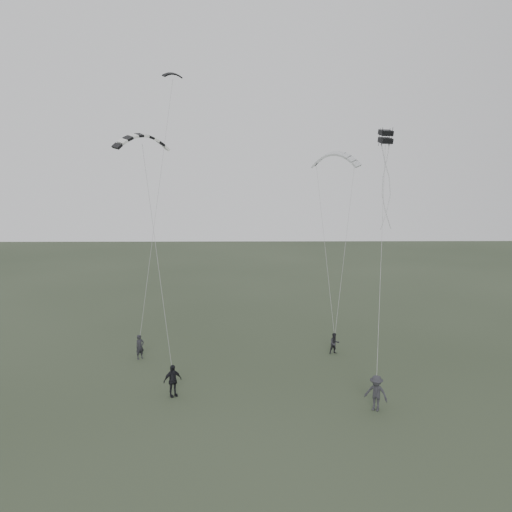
{
  "coord_description": "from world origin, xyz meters",
  "views": [
    {
      "loc": [
        1.01,
        -27.1,
        12.32
      ],
      "look_at": [
        1.46,
        5.48,
        7.21
      ],
      "focal_mm": 35.0,
      "sensor_mm": 36.0,
      "label": 1
    }
  ],
  "objects_px": {
    "flyer_far": "(376,393)",
    "kite_striped": "(142,135)",
    "flyer_left": "(140,347)",
    "kite_dark_small": "(173,74)",
    "kite_box": "(386,137)",
    "flyer_right": "(335,343)",
    "flyer_center": "(173,381)",
    "kite_pale_large": "(335,153)"
  },
  "relations": [
    {
      "from": "kite_dark_small",
      "to": "kite_box",
      "type": "xyz_separation_m",
      "value": [
        13.82,
        -10.21,
        -5.5
      ]
    },
    {
      "from": "flyer_right",
      "to": "kite_dark_small",
      "type": "xyz_separation_m",
      "value": [
        -11.86,
        6.16,
        19.46
      ]
    },
    {
      "from": "kite_striped",
      "to": "flyer_left",
      "type": "bearing_deg",
      "value": 86.52
    },
    {
      "from": "flyer_center",
      "to": "kite_striped",
      "type": "bearing_deg",
      "value": 84.88
    },
    {
      "from": "flyer_left",
      "to": "flyer_center",
      "type": "relative_size",
      "value": 0.91
    },
    {
      "from": "flyer_left",
      "to": "kite_striped",
      "type": "distance_m",
      "value": 14.2
    },
    {
      "from": "flyer_right",
      "to": "kite_box",
      "type": "bearing_deg",
      "value": -77.92
    },
    {
      "from": "flyer_left",
      "to": "kite_pale_large",
      "type": "bearing_deg",
      "value": -13.83
    },
    {
      "from": "flyer_far",
      "to": "kite_striped",
      "type": "xyz_separation_m",
      "value": [
        -13.24,
        5.96,
        13.9
      ]
    },
    {
      "from": "flyer_left",
      "to": "kite_striped",
      "type": "xyz_separation_m",
      "value": [
        1.04,
        -1.96,
        14.03
      ]
    },
    {
      "from": "flyer_center",
      "to": "flyer_far",
      "type": "relative_size",
      "value": 0.96
    },
    {
      "from": "kite_striped",
      "to": "flyer_center",
      "type": "bearing_deg",
      "value": -93.98
    },
    {
      "from": "kite_dark_small",
      "to": "kite_box",
      "type": "distance_m",
      "value": 18.04
    },
    {
      "from": "flyer_right",
      "to": "kite_striped",
      "type": "distance_m",
      "value": 19.06
    },
    {
      "from": "kite_dark_small",
      "to": "kite_striped",
      "type": "relative_size",
      "value": 0.44
    },
    {
      "from": "kite_dark_small",
      "to": "kite_pale_large",
      "type": "distance_m",
      "value": 14.26
    },
    {
      "from": "flyer_far",
      "to": "kite_box",
      "type": "xyz_separation_m",
      "value": [
        1.23,
        4.68,
        13.73
      ]
    },
    {
      "from": "flyer_far",
      "to": "kite_pale_large",
      "type": "distance_m",
      "value": 21.1
    },
    {
      "from": "flyer_right",
      "to": "flyer_far",
      "type": "relative_size",
      "value": 0.77
    },
    {
      "from": "flyer_center",
      "to": "flyer_far",
      "type": "xyz_separation_m",
      "value": [
        11.13,
        -1.91,
        0.04
      ]
    },
    {
      "from": "flyer_right",
      "to": "flyer_center",
      "type": "xyz_separation_m",
      "value": [
        -10.39,
        -6.82,
        0.18
      ]
    },
    {
      "from": "flyer_left",
      "to": "kite_box",
      "type": "relative_size",
      "value": 2.32
    },
    {
      "from": "kite_striped",
      "to": "kite_pale_large",
      "type": "bearing_deg",
      "value": 6.06
    },
    {
      "from": "kite_dark_small",
      "to": "flyer_right",
      "type": "bearing_deg",
      "value": -55.31
    },
    {
      "from": "flyer_center",
      "to": "kite_dark_small",
      "type": "bearing_deg",
      "value": 63.81
    },
    {
      "from": "flyer_left",
      "to": "kite_dark_small",
      "type": "height_order",
      "value": "kite_dark_small"
    },
    {
      "from": "flyer_far",
      "to": "kite_dark_small",
      "type": "relative_size",
      "value": 1.29
    },
    {
      "from": "kite_dark_small",
      "to": "kite_striped",
      "type": "xyz_separation_m",
      "value": [
        -0.65,
        -8.93,
        -5.33
      ]
    },
    {
      "from": "kite_dark_small",
      "to": "kite_box",
      "type": "relative_size",
      "value": 2.07
    },
    {
      "from": "flyer_left",
      "to": "kite_dark_small",
      "type": "distance_m",
      "value": 20.65
    },
    {
      "from": "kite_pale_large",
      "to": "kite_box",
      "type": "height_order",
      "value": "kite_pale_large"
    },
    {
      "from": "flyer_left",
      "to": "flyer_far",
      "type": "bearing_deg",
      "value": -72.92
    },
    {
      "from": "flyer_center",
      "to": "flyer_far",
      "type": "distance_m",
      "value": 11.29
    },
    {
      "from": "flyer_far",
      "to": "kite_striped",
      "type": "height_order",
      "value": "kite_striped"
    },
    {
      "from": "kite_striped",
      "to": "kite_box",
      "type": "height_order",
      "value": "kite_striped"
    },
    {
      "from": "flyer_far",
      "to": "kite_dark_small",
      "type": "xyz_separation_m",
      "value": [
        -12.59,
        14.89,
        19.23
      ]
    },
    {
      "from": "flyer_right",
      "to": "kite_box",
      "type": "xyz_separation_m",
      "value": [
        1.96,
        -4.05,
        13.95
      ]
    },
    {
      "from": "flyer_right",
      "to": "flyer_center",
      "type": "bearing_deg",
      "value": -160.52
    },
    {
      "from": "flyer_left",
      "to": "flyer_right",
      "type": "xyz_separation_m",
      "value": [
        13.55,
        0.8,
        -0.1
      ]
    },
    {
      "from": "flyer_far",
      "to": "kite_pale_large",
      "type": "xyz_separation_m",
      "value": [
        0.3,
        16.37,
        13.32
      ]
    },
    {
      "from": "flyer_far",
      "to": "kite_box",
      "type": "bearing_deg",
      "value": 108.15
    },
    {
      "from": "flyer_center",
      "to": "flyer_far",
      "type": "bearing_deg",
      "value": -42.34
    }
  ]
}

